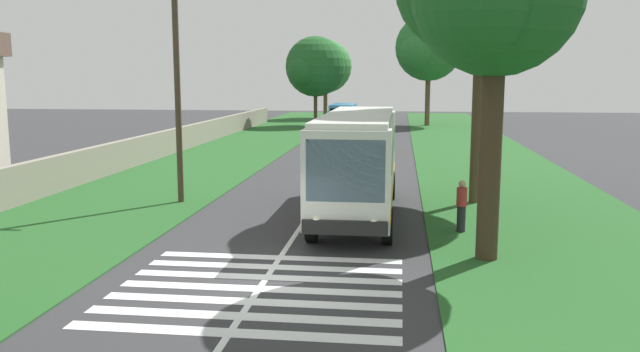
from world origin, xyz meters
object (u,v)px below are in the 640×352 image
object	(u,v)px
trailing_car_1	(333,132)
roadside_tree_left_0	(315,68)
roadside_tree_right_0	(427,49)
pedestrian	(462,205)
utility_pole	(177,88)
roadside_tree_left_2	(325,68)
trailing_minibus_0	(343,115)
coach_bus	(358,157)
trailing_car_0	(376,142)

from	to	relation	value
trailing_car_1	roadside_tree_left_0	bearing A→B (deg)	13.16
roadside_tree_right_0	pedestrian	distance (m)	47.55
utility_pole	roadside_tree_left_2	bearing A→B (deg)	0.46
trailing_car_1	trailing_minibus_0	size ratio (longest dim) A/B	0.72
roadside_tree_right_0	coach_bus	bearing A→B (deg)	174.77
trailing_car_1	utility_pole	distance (m)	26.86
trailing_car_0	trailing_minibus_0	world-z (taller)	trailing_minibus_0
coach_bus	roadside_tree_left_0	xyz separation A→B (m)	(42.81, 7.27, 3.76)
trailing_minibus_0	utility_pole	xyz separation A→B (m)	(-34.89, 3.48, 3.04)
trailing_car_0	trailing_minibus_0	xyz separation A→B (m)	(16.30, 3.65, 0.88)
trailing_car_0	utility_pole	bearing A→B (deg)	159.01
trailing_car_1	roadside_tree_left_0	xyz separation A→B (m)	(14.85, 3.47, 5.24)
trailing_car_1	roadside_tree_left_2	distance (m)	27.67
roadside_tree_left_0	utility_pole	size ratio (longest dim) A/B	1.03
roadside_tree_left_0	utility_pole	xyz separation A→B (m)	(-41.20, -0.04, -1.32)
trailing_minibus_0	trailing_car_1	bearing A→B (deg)	179.66
trailing_car_1	pedestrian	size ratio (longest dim) A/B	2.54
trailing_car_1	roadside_tree_left_0	distance (m)	16.12
trailing_minibus_0	roadside_tree_left_0	size ratio (longest dim) A/B	0.66
trailing_car_0	coach_bus	bearing A→B (deg)	-179.72
coach_bus	roadside_tree_left_0	distance (m)	43.59
roadside_tree_left_2	pedestrian	size ratio (longest dim) A/B	5.53
roadside_tree_left_2	utility_pole	size ratio (longest dim) A/B	1.06
roadside_tree_left_0	utility_pole	distance (m)	41.22
coach_bus	pedestrian	size ratio (longest dim) A/B	6.60
trailing_minibus_0	utility_pole	distance (m)	35.19
trailing_car_0	pedestrian	world-z (taller)	pedestrian
utility_pole	pedestrian	distance (m)	11.96
trailing_car_1	trailing_minibus_0	bearing A→B (deg)	-0.34
trailing_minibus_0	roadside_tree_left_0	bearing A→B (deg)	29.16
trailing_car_0	trailing_car_1	size ratio (longest dim) A/B	1.00
trailing_minibus_0	roadside_tree_right_0	size ratio (longest dim) A/B	0.53
utility_pole	trailing_car_1	bearing A→B (deg)	-7.42
coach_bus	trailing_car_0	world-z (taller)	coach_bus
roadside_tree_left_0	utility_pole	bearing A→B (deg)	-179.94
roadside_tree_left_2	roadside_tree_right_0	bearing A→B (deg)	-130.26
utility_pole	roadside_tree_left_0	bearing A→B (deg)	0.06
coach_bus	trailing_car_0	xyz separation A→B (m)	(20.20, 0.10, -1.48)
trailing_car_0	utility_pole	xyz separation A→B (m)	(-18.59, 7.13, 3.92)
trailing_car_0	roadside_tree_left_0	bearing A→B (deg)	17.59
trailing_car_1	roadside_tree_left_2	bearing A→B (deg)	8.17
trailing_car_0	trailing_car_1	world-z (taller)	same
roadside_tree_left_2	roadside_tree_left_0	bearing A→B (deg)	-178.17
trailing_minibus_0	pedestrian	bearing A→B (deg)	-169.39
trailing_minibus_0	roadside_tree_left_0	world-z (taller)	roadside_tree_left_0
trailing_minibus_0	utility_pole	world-z (taller)	utility_pole
coach_bus	pedestrian	distance (m)	4.30
roadside_tree_left_0	coach_bus	bearing A→B (deg)	-170.36
coach_bus	roadside_tree_right_0	bearing A→B (deg)	-5.23
coach_bus	roadside_tree_left_2	distance (m)	55.50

